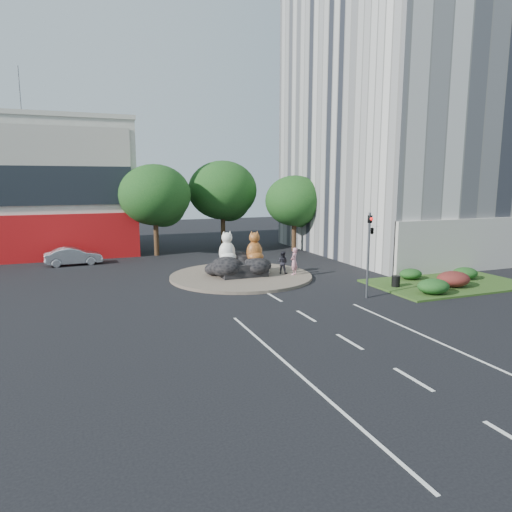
{
  "coord_description": "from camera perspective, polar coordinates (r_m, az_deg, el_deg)",
  "views": [
    {
      "loc": [
        -10.43,
        -19.88,
        6.79
      ],
      "look_at": [
        0.02,
        7.1,
        2.0
      ],
      "focal_mm": 32.0,
      "sensor_mm": 36.0,
      "label": 1
    }
  ],
  "objects": [
    {
      "name": "hedge_mid_green",
      "position": [
        34.39,
        24.66,
        -1.96
      ],
      "size": [
        1.8,
        1.44,
        0.81
      ],
      "primitive_type": "ellipsoid",
      "color": "#123B15",
      "rests_on": "grass_verge"
    },
    {
      "name": "hedge_back_green",
      "position": [
        32.97,
        18.78,
        -2.14
      ],
      "size": [
        1.6,
        1.28,
        0.72
      ],
      "primitive_type": "ellipsoid",
      "color": "#123B15",
      "rests_on": "grass_verge"
    },
    {
      "name": "hedge_near_green",
      "position": [
        29.19,
        21.29,
        -3.55
      ],
      "size": [
        2.0,
        1.6,
        0.9
      ],
      "primitive_type": "ellipsoid",
      "color": "#123B15",
      "rests_on": "grass_verge"
    },
    {
      "name": "rock_plinth",
      "position": [
        32.24,
        -1.89,
        -1.58
      ],
      "size": [
        3.2,
        2.6,
        0.9
      ],
      "primitive_type": null,
      "color": "black",
      "rests_on": "roundabout_island"
    },
    {
      "name": "ground",
      "position": [
        23.45,
        6.29,
        -7.48
      ],
      "size": [
        120.0,
        120.0,
        0.0
      ],
      "primitive_type": "plane",
      "color": "black",
      "rests_on": "ground"
    },
    {
      "name": "kitten_white",
      "position": [
        32.31,
        1.19,
        -1.54
      ],
      "size": [
        0.73,
        0.72,
        0.92
      ],
      "primitive_type": null,
      "rotation": [
        0.0,
        0.0,
        0.7
      ],
      "color": "white",
      "rests_on": "roundabout_island"
    },
    {
      "name": "traffic_light",
      "position": [
        27.01,
        14.11,
        2.38
      ],
      "size": [
        0.44,
        1.24,
        5.0
      ],
      "color": "#595B60",
      "rests_on": "ground"
    },
    {
      "name": "pedestrian_pink",
      "position": [
        32.36,
        4.78,
        -0.65
      ],
      "size": [
        0.83,
        0.81,
        1.92
      ],
      "primitive_type": "imported",
      "rotation": [
        0.0,
        0.0,
        3.87
      ],
      "color": "#CD8494",
      "rests_on": "roundabout_island"
    },
    {
      "name": "pedestrian_dark",
      "position": [
        32.68,
        3.32,
        -0.81
      ],
      "size": [
        0.99,
        0.98,
        1.61
      ],
      "primitive_type": "imported",
      "rotation": [
        0.0,
        0.0,
        2.42
      ],
      "color": "black",
      "rests_on": "roundabout_island"
    },
    {
      "name": "cat_tabby",
      "position": [
        32.19,
        -0.2,
        1.21
      ],
      "size": [
        1.37,
        1.2,
        2.21
      ],
      "primitive_type": null,
      "rotation": [
        0.0,
        0.0,
        0.04
      ],
      "color": "orange",
      "rests_on": "rock_plinth"
    },
    {
      "name": "grass_verge",
      "position": [
        32.74,
        22.78,
        -3.21
      ],
      "size": [
        10.0,
        6.0,
        0.12
      ],
      "primitive_type": "cube",
      "color": "#294918",
      "rests_on": "ground"
    },
    {
      "name": "tree_left",
      "position": [
        42.47,
        -12.45,
        7.1
      ],
      "size": [
        6.46,
        6.46,
        8.27
      ],
      "color": "#382314",
      "rests_on": "ground"
    },
    {
      "name": "parked_car",
      "position": [
        39.91,
        -21.85,
        -0.02
      ],
      "size": [
        4.49,
        1.83,
        1.45
      ],
      "primitive_type": "imported",
      "rotation": [
        0.0,
        0.0,
        1.64
      ],
      "color": "#B4B5BC",
      "rests_on": "ground"
    },
    {
      "name": "street_lamp",
      "position": [
        36.37,
        18.7,
        5.38
      ],
      "size": [
        2.34,
        0.22,
        8.06
      ],
      "color": "#595B60",
      "rests_on": "ground"
    },
    {
      "name": "cat_white",
      "position": [
        32.06,
        -3.64,
        1.18
      ],
      "size": [
        1.41,
        1.25,
        2.23
      ],
      "primitive_type": null,
      "rotation": [
        0.0,
        0.0,
        -0.07
      ],
      "color": "white",
      "rests_on": "rock_plinth"
    },
    {
      "name": "roundabout_island",
      "position": [
        32.35,
        -1.89,
        -2.54
      ],
      "size": [
        10.0,
        10.0,
        0.2
      ],
      "primitive_type": "cylinder",
      "color": "brown",
      "rests_on": "ground"
    },
    {
      "name": "office_tower",
      "position": [
        48.25,
        20.11,
        21.68
      ],
      "size": [
        20.0,
        20.0,
        35.0
      ],
      "primitive_type": "cube",
      "color": "silver",
      "rests_on": "ground"
    },
    {
      "name": "hedge_red",
      "position": [
        31.59,
        23.44,
        -2.66
      ],
      "size": [
        2.2,
        1.76,
        0.99
      ],
      "primitive_type": "ellipsoid",
      "color": "#52151B",
      "rests_on": "grass_verge"
    },
    {
      "name": "litter_bin",
      "position": [
        30.4,
        17.07,
        -3.03
      ],
      "size": [
        0.64,
        0.64,
        0.69
      ],
      "primitive_type": "cylinder",
      "rotation": [
        0.0,
        0.0,
        0.24
      ],
      "color": "black",
      "rests_on": "grass_verge"
    },
    {
      "name": "tree_mid",
      "position": [
        45.99,
        -4.13,
        7.84
      ],
      "size": [
        6.84,
        6.84,
        8.76
      ],
      "color": "#382314",
      "rests_on": "ground"
    },
    {
      "name": "tree_right",
      "position": [
        44.5,
        4.88,
        6.58
      ],
      "size": [
        5.7,
        5.7,
        7.3
      ],
      "color": "#382314",
      "rests_on": "ground"
    },
    {
      "name": "kitten_calico",
      "position": [
        31.01,
        -3.73,
        -2.06
      ],
      "size": [
        0.55,
        0.48,
        0.88
      ],
      "primitive_type": null,
      "rotation": [
        0.0,
        0.0,
        -0.05
      ],
      "color": "silver",
      "rests_on": "roundabout_island"
    }
  ]
}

